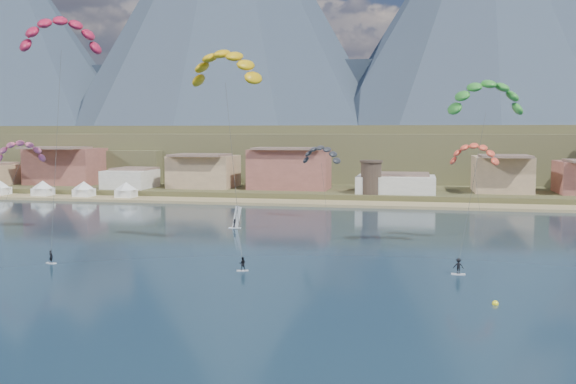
{
  "coord_description": "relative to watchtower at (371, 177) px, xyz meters",
  "views": [
    {
      "loc": [
        16.31,
        -49.19,
        17.79
      ],
      "look_at": [
        0.0,
        32.0,
        10.0
      ],
      "focal_mm": 40.08,
      "sensor_mm": 36.0,
      "label": 1
    }
  ],
  "objects": [
    {
      "name": "distant_kite_dark",
      "position": [
        -7.59,
        -35.13,
        7.42
      ],
      "size": [
        8.8,
        6.57,
        16.74
      ],
      "color": "#262626",
      "rests_on": "ground"
    },
    {
      "name": "beach_tents",
      "position": [
        -81.25,
        -8.0,
        -2.66
      ],
      "size": [
        43.4,
        6.4,
        5.0
      ],
      "color": "white",
      "rests_on": "ground"
    },
    {
      "name": "town",
      "position": [
        -45.0,
        8.0,
        1.63
      ],
      "size": [
        400.0,
        24.0,
        12.0
      ],
      "color": "silver",
      "rests_on": "ground"
    },
    {
      "name": "kitesurfer_green",
      "position": [
        20.81,
        -67.34,
        16.82
      ],
      "size": [
        11.9,
        18.31,
        27.44
      ],
      "color": "silver",
      "rests_on": "ground"
    },
    {
      "name": "watchtower",
      "position": [
        0.0,
        0.0,
        0.0
      ],
      "size": [
        5.82,
        5.82,
        8.6
      ],
      "color": "#47382D",
      "rests_on": "ground"
    },
    {
      "name": "beach",
      "position": [
        -5.0,
        -8.0,
        -6.12
      ],
      "size": [
        2200.0,
        12.0,
        0.9
      ],
      "color": "tan",
      "rests_on": "ground"
    },
    {
      "name": "foothills",
      "position": [
        17.39,
        118.47,
        2.71
      ],
      "size": [
        940.0,
        210.0,
        18.0
      ],
      "color": "brown",
      "rests_on": "ground"
    },
    {
      "name": "windsurfer",
      "position": [
        -21.36,
        -49.82,
        -5.09
      ],
      "size": [
        2.31,
        2.52,
        4.02
      ],
      "color": "silver",
      "rests_on": "ground"
    },
    {
      "name": "mountain_ridge",
      "position": [
        -19.6,
        709.65,
        143.94
      ],
      "size": [
        2060.0,
        480.0,
        400.0
      ],
      "color": "#2C3A4A",
      "rests_on": "ground"
    },
    {
      "name": "distant_kite_pink",
      "position": [
        -57.54,
        -60.98,
        8.6
      ],
      "size": [
        9.08,
        7.6,
        17.9
      ],
      "color": "#262626",
      "rests_on": "ground"
    },
    {
      "name": "ground",
      "position": [
        -5.0,
        -114.0,
        -6.37
      ],
      "size": [
        2400.0,
        2400.0,
        0.0
      ],
      "primitive_type": "plane",
      "color": "black",
      "rests_on": "ground"
    },
    {
      "name": "distant_kite_orange",
      "position": [
        20.22,
        -57.18,
        8.45
      ],
      "size": [
        8.48,
        6.5,
        17.6
      ],
      "color": "#262626",
      "rests_on": "ground"
    },
    {
      "name": "kitesurfer_red",
      "position": [
        -42.73,
        -71.6,
        27.03
      ],
      "size": [
        13.41,
        19.67,
        37.28
      ],
      "color": "silver",
      "rests_on": "ground"
    },
    {
      "name": "land",
      "position": [
        -5.0,
        446.0,
        -6.37
      ],
      "size": [
        2200.0,
        900.0,
        4.0
      ],
      "color": "brown",
      "rests_on": "ground"
    },
    {
      "name": "buoy",
      "position": [
        19.53,
        -95.39,
        -6.26
      ],
      "size": [
        0.67,
        0.67,
        0.67
      ],
      "color": "yellow",
      "rests_on": "ground"
    },
    {
      "name": "kitesurfer_yellow",
      "position": [
        -16.22,
        -72.4,
        21.36
      ],
      "size": [
        12.88,
        16.82,
        31.46
      ],
      "color": "silver",
      "rests_on": "ground"
    }
  ]
}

